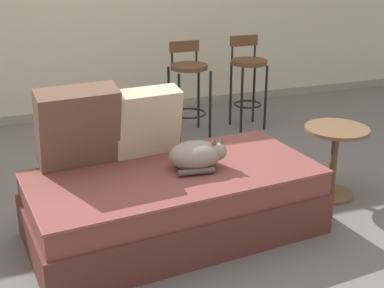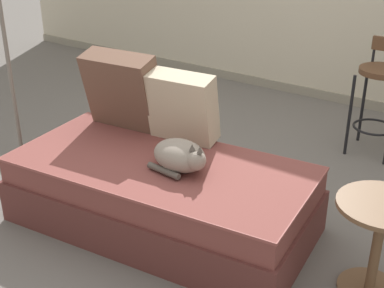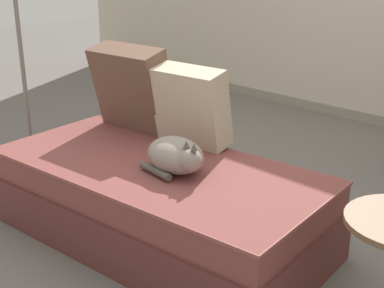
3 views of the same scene
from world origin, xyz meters
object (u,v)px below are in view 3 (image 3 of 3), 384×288
couch (158,201)px  cat (176,156)px  throw_pillow_corner (133,88)px  throw_pillow_middle (191,106)px

couch → cat: (0.15, -0.00, 0.29)m
couch → throw_pillow_corner: size_ratio=3.61×
couch → throw_pillow_corner: throw_pillow_corner is taller
couch → cat: 0.33m
throw_pillow_corner → cat: bearing=-23.2°
throw_pillow_middle → cat: size_ratio=1.23×
couch → throw_pillow_middle: throw_pillow_middle is taller
throw_pillow_corner → throw_pillow_middle: (0.44, 0.04, -0.03)m
couch → cat: bearing=-1.3°
cat → throw_pillow_middle: bearing=124.3°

